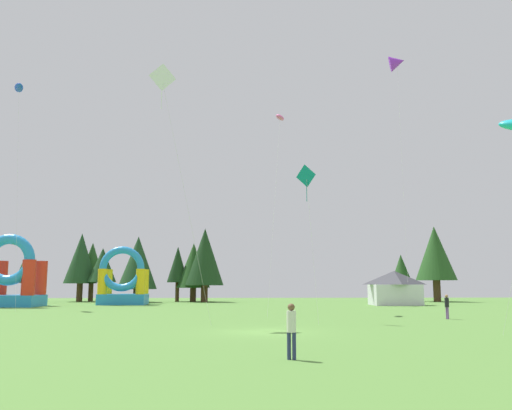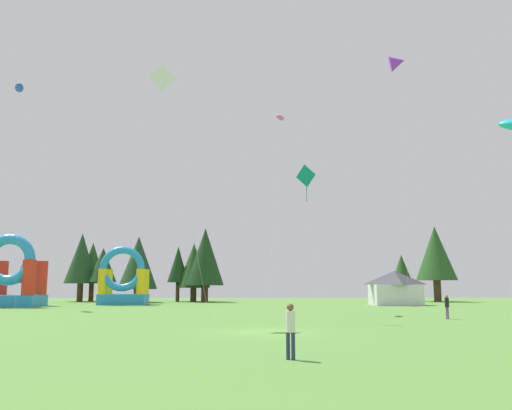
% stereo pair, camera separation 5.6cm
% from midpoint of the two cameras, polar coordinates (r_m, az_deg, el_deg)
% --- Properties ---
extents(ground_plane, '(120.00, 120.00, 0.00)m').
position_cam_midpoint_polar(ground_plane, '(26.80, 1.00, -13.67)').
color(ground_plane, '#548438').
extents(kite_white_diamond, '(4.08, 2.13, 15.99)m').
position_cam_midpoint_polar(kite_white_diamond, '(34.96, -10.26, 13.25)').
color(kite_white_diamond, white).
rests_on(kite_white_diamond, ground_plane).
extents(kite_purple_delta, '(2.88, 6.72, 28.27)m').
position_cam_midpoint_polar(kite_purple_delta, '(63.58, 15.11, 14.79)').
color(kite_purple_delta, purple).
rests_on(kite_purple_delta, ground_plane).
extents(kite_teal_diamond, '(1.08, 3.16, 9.95)m').
position_cam_midpoint_polar(kite_teal_diamond, '(34.92, 5.56, 3.00)').
color(kite_teal_diamond, '#0C7F7A').
rests_on(kite_teal_diamond, ground_plane).
extents(kite_pink_parafoil, '(2.31, 8.42, 17.57)m').
position_cam_midpoint_polar(kite_pink_parafoil, '(47.37, 2.60, 9.48)').
color(kite_pink_parafoil, '#EA599E').
rests_on(kite_pink_parafoil, ground_plane).
extents(kite_blue_parafoil, '(5.59, 9.75, 23.41)m').
position_cam_midpoint_polar(kite_blue_parafoil, '(62.33, -24.48, 11.54)').
color(kite_blue_parafoil, blue).
rests_on(kite_blue_parafoil, ground_plane).
extents(person_midfield, '(0.39, 0.39, 1.76)m').
position_cam_midpoint_polar(person_midfield, '(17.20, 3.79, -13.05)').
color(person_midfield, navy).
rests_on(person_midfield, ground_plane).
extents(person_near_camera, '(0.32, 0.32, 1.64)m').
position_cam_midpoint_polar(person_near_camera, '(38.17, 20.07, -10.16)').
color(person_near_camera, '#724C8C').
rests_on(person_near_camera, ground_plane).
extents(inflatable_red_slide, '(5.50, 4.67, 7.38)m').
position_cam_midpoint_polar(inflatable_red_slide, '(59.89, -25.12, -7.41)').
color(inflatable_red_slide, '#268CD8').
rests_on(inflatable_red_slide, ground_plane).
extents(inflatable_blue_arch, '(5.21, 3.62, 6.48)m').
position_cam_midpoint_polar(inflatable_blue_arch, '(61.17, -14.35, -8.36)').
color(inflatable_blue_arch, '#268CD8').
rests_on(inflatable_blue_arch, ground_plane).
extents(festival_tent, '(5.14, 3.73, 3.74)m').
position_cam_midpoint_polar(festival_tent, '(60.34, 14.88, -8.74)').
color(festival_tent, silver).
rests_on(festival_tent, ground_plane).
extents(tree_row_2, '(2.89, 2.89, 6.63)m').
position_cam_midpoint_polar(tree_row_2, '(71.46, -23.71, -6.15)').
color(tree_row_2, '#4C331E').
rests_on(tree_row_2, ground_plane).
extents(tree_row_3, '(4.28, 4.28, 8.98)m').
position_cam_midpoint_polar(tree_row_3, '(73.31, -18.56, -5.56)').
color(tree_row_3, '#4C331E').
rests_on(tree_row_3, ground_plane).
extents(tree_row_4, '(3.55, 3.55, 7.82)m').
position_cam_midpoint_polar(tree_row_4, '(73.97, -17.47, -6.04)').
color(tree_row_4, '#4C331E').
rests_on(tree_row_4, ground_plane).
extents(tree_row_5, '(3.65, 3.65, 6.97)m').
position_cam_midpoint_polar(tree_row_5, '(71.56, -16.44, -6.34)').
color(tree_row_5, '#4C331E').
rests_on(tree_row_5, ground_plane).
extents(tree_row_6, '(4.94, 4.94, 8.32)m').
position_cam_midpoint_polar(tree_row_6, '(68.46, -12.79, -6.17)').
color(tree_row_6, '#4C331E').
rests_on(tree_row_6, ground_plane).
extents(tree_row_7, '(2.80, 2.80, 7.20)m').
position_cam_midpoint_polar(tree_row_7, '(70.33, -8.55, -6.48)').
color(tree_row_7, '#4C331E').
rests_on(tree_row_7, ground_plane).
extents(tree_row_8, '(4.40, 4.40, 7.63)m').
position_cam_midpoint_polar(tree_row_8, '(69.94, -6.86, -6.59)').
color(tree_row_8, '#4C331E').
rests_on(tree_row_8, ground_plane).
extents(tree_row_9, '(4.92, 4.92, 9.48)m').
position_cam_midpoint_polar(tree_row_9, '(68.37, -5.63, -5.66)').
color(tree_row_9, '#4C331E').
rests_on(tree_row_9, ground_plane).
extents(tree_row_10, '(3.18, 3.18, 6.28)m').
position_cam_midpoint_polar(tree_row_10, '(74.61, 15.54, -6.94)').
color(tree_row_10, '#4C331E').
rests_on(tree_row_10, ground_plane).
extents(tree_row_11, '(5.26, 5.26, 9.89)m').
position_cam_midpoint_polar(tree_row_11, '(73.29, 18.94, -5.03)').
color(tree_row_11, '#4C331E').
rests_on(tree_row_11, ground_plane).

